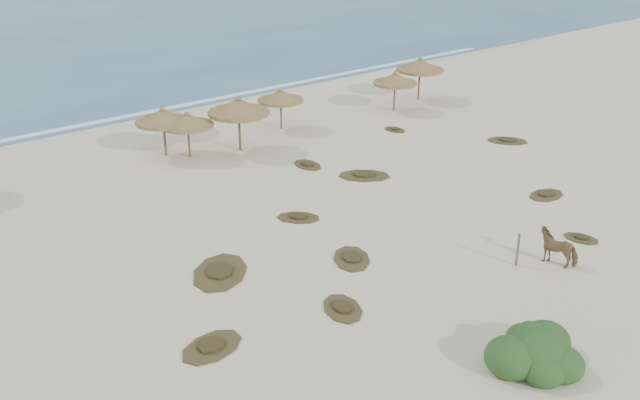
% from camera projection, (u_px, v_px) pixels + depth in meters
% --- Properties ---
extents(ground, '(160.00, 160.00, 0.00)m').
position_uv_depth(ground, '(423.00, 261.00, 27.99)').
color(ground, beige).
rests_on(ground, ground).
extents(foam_line, '(70.00, 0.60, 0.01)m').
position_uv_depth(foam_line, '(126.00, 117.00, 46.34)').
color(foam_line, white).
rests_on(foam_line, ground).
extents(palapa_2, '(3.56, 3.56, 2.84)m').
position_uv_depth(palapa_2, '(163.00, 117.00, 38.58)').
color(palapa_2, brown).
rests_on(palapa_2, ground).
extents(palapa_3, '(3.52, 3.52, 2.64)m').
position_uv_depth(palapa_3, '(187.00, 121.00, 38.39)').
color(palapa_3, brown).
rests_on(palapa_3, ground).
extents(palapa_4, '(3.69, 3.69, 3.22)m').
position_uv_depth(palapa_4, '(238.00, 107.00, 39.25)').
color(palapa_4, brown).
rests_on(palapa_4, ground).
extents(palapa_5, '(3.16, 3.16, 2.62)m').
position_uv_depth(palapa_5, '(281.00, 96.00, 43.17)').
color(palapa_5, brown).
rests_on(palapa_5, ground).
extents(palapa_6, '(3.62, 3.62, 2.73)m').
position_uv_depth(palapa_6, '(395.00, 79.00, 46.84)').
color(palapa_6, brown).
rests_on(palapa_6, ground).
extents(palapa_7, '(3.74, 3.74, 3.08)m').
position_uv_depth(palapa_7, '(420.00, 66.00, 49.34)').
color(palapa_7, brown).
rests_on(palapa_7, ground).
extents(horse, '(1.15, 1.76, 1.37)m').
position_uv_depth(horse, '(559.00, 247.00, 27.63)').
color(horse, olive).
rests_on(horse, ground).
extents(fence_post_near, '(0.13, 0.13, 1.37)m').
position_uv_depth(fence_post_near, '(518.00, 250.00, 27.44)').
color(fence_post_near, '#64574B').
rests_on(fence_post_near, ground).
extents(bush, '(3.23, 2.84, 1.45)m').
position_uv_depth(bush, '(536.00, 353.00, 21.59)').
color(bush, '#2D4F22').
rests_on(bush, ground).
extents(scrub_0, '(2.51, 1.90, 0.16)m').
position_uv_depth(scrub_0, '(212.00, 346.00, 22.62)').
color(scrub_0, brown).
rests_on(scrub_0, ground).
extents(scrub_1, '(3.62, 3.64, 0.16)m').
position_uv_depth(scrub_1, '(220.00, 272.00, 27.10)').
color(scrub_1, brown).
rests_on(scrub_1, ground).
extents(scrub_2, '(2.23, 2.27, 0.16)m').
position_uv_depth(scrub_2, '(298.00, 217.00, 31.72)').
color(scrub_2, brown).
rests_on(scrub_2, ground).
extents(scrub_3, '(3.13, 3.05, 0.16)m').
position_uv_depth(scrub_3, '(364.00, 175.00, 36.48)').
color(scrub_3, brown).
rests_on(scrub_3, ground).
extents(scrub_4, '(2.01, 1.30, 0.16)m').
position_uv_depth(scrub_4, '(546.00, 195.00, 34.10)').
color(scrub_4, brown).
rests_on(scrub_4, ground).
extents(scrub_5, '(2.60, 2.75, 0.16)m').
position_uv_depth(scrub_5, '(507.00, 141.00, 41.65)').
color(scrub_5, brown).
rests_on(scrub_5, ground).
extents(scrub_7, '(1.39, 1.99, 0.16)m').
position_uv_depth(scrub_7, '(308.00, 165.00, 37.92)').
color(scrub_7, brown).
rests_on(scrub_7, ground).
extents(scrub_9, '(2.46, 2.64, 0.16)m').
position_uv_depth(scrub_9, '(352.00, 258.00, 28.12)').
color(scrub_9, brown).
rests_on(scrub_9, ground).
extents(scrub_10, '(1.04, 1.53, 0.16)m').
position_uv_depth(scrub_10, '(395.00, 129.00, 43.63)').
color(scrub_10, brown).
rests_on(scrub_10, ground).
extents(scrub_11, '(2.00, 2.36, 0.16)m').
position_uv_depth(scrub_11, '(342.00, 308.00, 24.73)').
color(scrub_11, brown).
rests_on(scrub_11, ground).
extents(scrub_12, '(1.23, 1.63, 0.16)m').
position_uv_depth(scrub_12, '(581.00, 238.00, 29.79)').
color(scrub_12, brown).
rests_on(scrub_12, ground).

